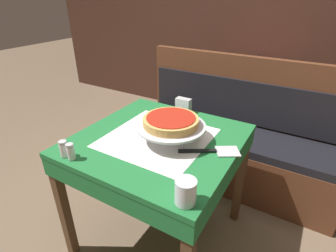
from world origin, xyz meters
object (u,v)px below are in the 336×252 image
(napkin_holder, at_px, (183,105))
(condiment_caddy, at_px, (257,69))
(booth_bench, at_px, (231,146))
(salt_shaker, at_px, (64,149))
(pepper_shaker, at_px, (71,152))
(dining_table_rear, at_px, (254,84))
(dining_table_front, at_px, (158,151))
(water_glass_near, at_px, (186,192))
(pizza_pan_stand, at_px, (171,126))
(pizza_server, at_px, (212,151))
(deep_dish_pizza, at_px, (171,121))

(napkin_holder, xyz_separation_m, condiment_caddy, (0.20, 1.13, 0.01))
(booth_bench, height_order, salt_shaker, booth_bench)
(booth_bench, distance_m, pepper_shaker, 1.37)
(dining_table_rear, xyz_separation_m, pepper_shaker, (-0.39, -1.93, 0.16))
(dining_table_front, height_order, dining_table_rear, dining_table_rear)
(dining_table_rear, bearing_deg, booth_bench, -86.22)
(dining_table_front, relative_size, salt_shaker, 10.36)
(water_glass_near, distance_m, napkin_holder, 0.85)
(dining_table_rear, bearing_deg, condiment_caddy, -67.80)
(pizza_pan_stand, height_order, napkin_holder, pizza_pan_stand)
(dining_table_front, relative_size, water_glass_near, 8.39)
(pepper_shaker, bearing_deg, salt_shaker, 180.00)
(salt_shaker, bearing_deg, pizza_pan_stand, 47.07)
(dining_table_front, bearing_deg, napkin_holder, 96.35)
(booth_bench, relative_size, salt_shaker, 19.77)
(booth_bench, distance_m, salt_shaker, 1.39)
(salt_shaker, height_order, condiment_caddy, condiment_caddy)
(dining_table_rear, relative_size, condiment_caddy, 4.08)
(dining_table_front, height_order, water_glass_near, water_glass_near)
(pizza_pan_stand, relative_size, water_glass_near, 3.60)
(pizza_server, distance_m, pepper_shaker, 0.69)
(pepper_shaker, bearing_deg, dining_table_front, 57.34)
(pizza_pan_stand, bearing_deg, dining_table_rear, 87.25)
(pizza_server, xyz_separation_m, water_glass_near, (0.04, -0.38, 0.05))
(dining_table_front, distance_m, booth_bench, 0.91)
(water_glass_near, bearing_deg, pizza_pan_stand, 126.71)
(pizza_pan_stand, relative_size, pepper_shaker, 4.48)
(pizza_server, bearing_deg, dining_table_front, -176.77)
(salt_shaker, bearing_deg, water_glass_near, 1.66)
(deep_dish_pizza, xyz_separation_m, water_glass_near, (0.28, -0.38, -0.06))
(dining_table_rear, xyz_separation_m, condiment_caddy, (0.01, -0.03, 0.17))
(pizza_server, bearing_deg, booth_bench, 98.30)
(pizza_server, distance_m, water_glass_near, 0.39)
(deep_dish_pizza, xyz_separation_m, pepper_shaker, (-0.32, -0.40, -0.07))
(pepper_shaker, xyz_separation_m, napkin_holder, (0.20, 0.77, 0.00))
(napkin_holder, height_order, condiment_caddy, condiment_caddy)
(dining_table_front, height_order, booth_bench, booth_bench)
(salt_shaker, bearing_deg, dining_table_front, 52.45)
(salt_shaker, relative_size, condiment_caddy, 0.45)
(pizza_pan_stand, relative_size, pizza_server, 1.27)
(water_glass_near, xyz_separation_m, pepper_shaker, (-0.60, -0.02, -0.01))
(dining_table_rear, relative_size, salt_shaker, 9.11)
(pepper_shaker, distance_m, napkin_holder, 0.80)
(napkin_holder, bearing_deg, deep_dish_pizza, -72.38)
(dining_table_rear, xyz_separation_m, pizza_pan_stand, (-0.07, -1.53, 0.20))
(deep_dish_pizza, xyz_separation_m, condiment_caddy, (0.09, 1.50, -0.06))
(deep_dish_pizza, bearing_deg, dining_table_front, -169.30)
(deep_dish_pizza, bearing_deg, salt_shaker, -132.93)
(pizza_server, xyz_separation_m, napkin_holder, (-0.36, 0.37, 0.04))
(deep_dish_pizza, relative_size, water_glass_near, 2.85)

